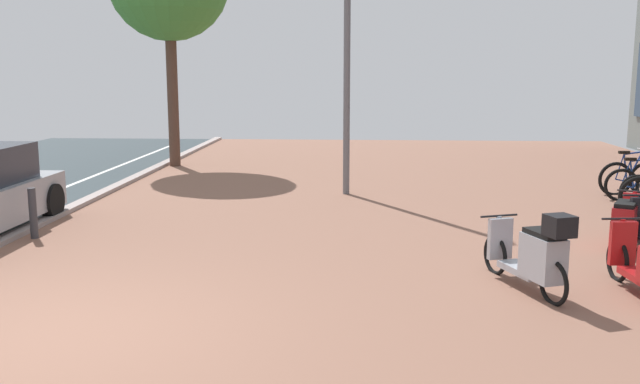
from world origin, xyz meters
TOP-DOWN VIEW (x-y plane):
  - ground at (1.43, 0.00)m, footprint 21.00×40.00m
  - bicycle_rack_08 at (8.64, 7.80)m, footprint 1.30×0.48m
  - bicycle_rack_09 at (8.78, 8.52)m, footprint 1.38×0.48m
  - scooter_near at (6.99, 3.91)m, footprint 0.97×1.64m
  - scooter_far at (5.11, 1.69)m, footprint 0.85×1.71m
  - lamp_post at (2.76, 8.28)m, footprint 0.20×0.52m
  - bollard_far at (-2.05, 4.00)m, footprint 0.12×0.12m

SIDE VIEW (x-z plane):
  - ground at x=1.43m, z-range -0.09..0.04m
  - bicycle_rack_08 at x=8.64m, z-range -0.14..0.81m
  - bicycle_rack_09 at x=8.78m, z-range -0.15..0.86m
  - scooter_near at x=6.99m, z-range 0.01..0.78m
  - bollard_far at x=-2.05m, z-range 0.00..0.80m
  - scooter_far at x=5.11m, z-range -0.06..1.00m
  - lamp_post at x=2.76m, z-range 0.33..6.86m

